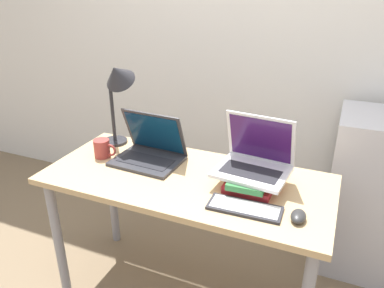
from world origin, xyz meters
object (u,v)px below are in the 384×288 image
laptop_left (150,151)px  laptop_on_books (254,161)px  wireless_keyboard (245,208)px  mini_fridge (373,195)px  desk_lamp (117,83)px  mouse (298,216)px  mug (103,148)px  book_stack (251,181)px

laptop_left → laptop_on_books: laptop_on_books is taller
laptop_left → wireless_keyboard: size_ratio=1.13×
laptop_on_books → mini_fridge: laptop_on_books is taller
wireless_keyboard → desk_lamp: (-0.81, 0.34, 0.36)m
laptop_on_books → mouse: size_ratio=3.60×
wireless_keyboard → mug: 0.85m
mini_fridge → desk_lamp: bearing=-160.3°
mouse → desk_lamp: 1.13m
laptop_on_books → mini_fridge: bearing=46.2°
laptop_left → mug: size_ratio=2.72×
laptop_on_books → desk_lamp: 0.83m
mouse → wireless_keyboard: bearing=-177.5°
mini_fridge → book_stack: bearing=-132.1°
wireless_keyboard → mini_fridge: size_ratio=0.32×
laptop_on_books → wireless_keyboard: laptop_on_books is taller
book_stack → laptop_on_books: laptop_on_books is taller
laptop_left → desk_lamp: desk_lamp is taller
mouse → mug: (-1.05, 0.17, 0.03)m
laptop_left → laptop_on_books: (0.56, -0.02, 0.06)m
laptop_left → mini_fridge: laptop_left is taller
laptop_left → mouse: size_ratio=3.70×
mug → mini_fridge: mini_fridge is taller
book_stack → wireless_keyboard: bearing=-82.3°
laptop_left → mouse: (0.80, -0.24, -0.03)m
laptop_on_books → wireless_keyboard: 0.25m
wireless_keyboard → mouse: 0.22m
book_stack → mug: bearing=-179.7°
book_stack → mug: size_ratio=2.13×
laptop_left → desk_lamp: 0.40m
wireless_keyboard → mouse: (0.22, 0.01, 0.01)m
wireless_keyboard → mug: mug is taller
desk_lamp → mini_fridge: 1.58m
book_stack → mini_fridge: (0.57, 0.64, -0.30)m
wireless_keyboard → mug: size_ratio=2.40×
laptop_on_books → mouse: laptop_on_books is taller
mini_fridge → mug: bearing=-155.1°
book_stack → mouse: size_ratio=2.90×
wireless_keyboard → laptop_left: bearing=157.1°
mini_fridge → wireless_keyboard: bearing=-123.7°
laptop_left → mini_fridge: 1.31m
laptop_on_books → mouse: 0.34m
mini_fridge → laptop_on_books: bearing=-133.8°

